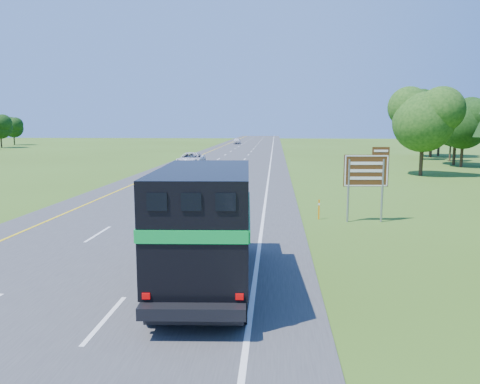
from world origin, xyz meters
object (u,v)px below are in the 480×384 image
(horse_truck, at_px, (206,222))
(far_car, at_px, (237,141))
(white_suv, at_px, (191,160))
(exit_sign, at_px, (367,174))

(horse_truck, relative_size, far_car, 2.03)
(horse_truck, xyz_separation_m, far_car, (-7.26, 99.59, -1.25))
(far_car, bearing_deg, horse_truck, -88.94)
(horse_truck, relative_size, white_suv, 1.42)
(far_car, bearing_deg, white_suv, -93.39)
(horse_truck, relative_size, exit_sign, 2.20)
(horse_truck, distance_m, white_suv, 39.65)
(exit_sign, bearing_deg, far_car, 95.17)
(far_car, height_order, exit_sign, exit_sign)
(horse_truck, distance_m, exit_sign, 11.98)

